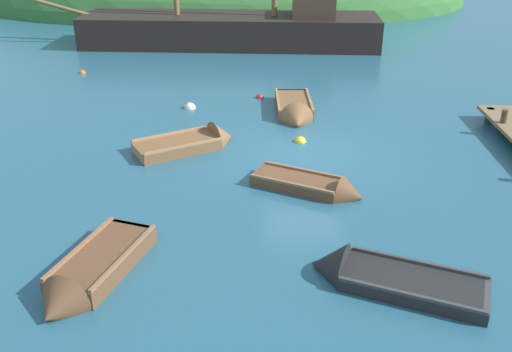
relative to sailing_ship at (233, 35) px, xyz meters
name	(u,v)px	position (x,y,z in m)	size (l,w,h in m)	color
ground_plane	(305,155)	(3.16, -14.63, -0.57)	(120.00, 120.00, 0.00)	#285B70
shore_hill	(217,0)	(-2.39, 16.27, -0.57)	(39.09, 24.34, 11.31)	#387033
sailing_ship	(233,35)	(0.00, 0.00, 0.00)	(18.56, 4.11, 10.69)	black
rowboat_portside	(194,144)	(-0.35, -14.13, -0.46)	(3.36, 2.68, 1.18)	brown
rowboat_far	(90,276)	(-1.56, -21.14, -0.42)	(2.02, 3.39, 1.09)	brown
rowboat_near_dock	(379,279)	(4.32, -20.99, -0.49)	(3.72, 2.37, 1.17)	black
rowboat_outer_left	(316,188)	(3.30, -17.02, -0.49)	(3.19, 2.17, 0.97)	brown
rowboat_outer_right	(295,111)	(2.95, -11.03, -0.43)	(1.38, 3.41, 1.21)	brown
buoy_red	(260,98)	(1.64, -9.08, -0.57)	(0.32, 0.32, 0.32)	red
buoy_orange	(83,73)	(-6.56, -5.73, -0.57)	(0.30, 0.30, 0.30)	orange
buoy_white	(190,108)	(-0.98, -10.42, -0.57)	(0.43, 0.43, 0.43)	white
buoy_yellow	(300,142)	(3.05, -13.61, -0.57)	(0.37, 0.37, 0.37)	yellow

